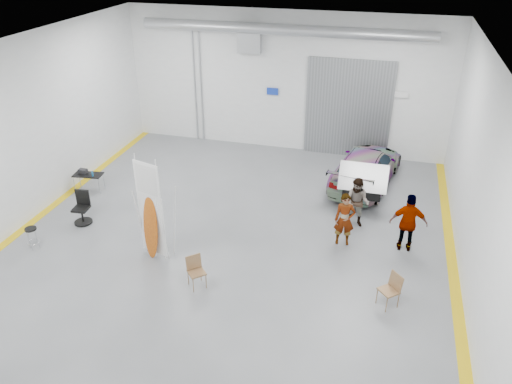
% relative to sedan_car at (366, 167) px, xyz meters
% --- Properties ---
extents(ground, '(16.00, 16.00, 0.00)m').
position_rel_sedan_car_xyz_m(ground, '(-3.88, -5.35, -0.71)').
color(ground, slate).
rests_on(ground, ground).
extents(room_shell, '(14.02, 16.18, 6.01)m').
position_rel_sedan_car_xyz_m(room_shell, '(-3.64, -3.13, 3.37)').
color(room_shell, silver).
rests_on(room_shell, ground).
extents(sedan_car, '(2.88, 5.19, 1.42)m').
position_rel_sedan_car_xyz_m(sedan_car, '(0.00, 0.00, 0.00)').
color(sedan_car, silver).
rests_on(sedan_car, ground).
extents(person_a, '(0.69, 0.51, 1.76)m').
position_rel_sedan_car_xyz_m(person_a, '(-0.34, -4.42, 0.17)').
color(person_a, brown).
rests_on(person_a, ground).
extents(person_b, '(0.98, 0.85, 1.72)m').
position_rel_sedan_car_xyz_m(person_b, '(-0.06, -3.19, 0.15)').
color(person_b, slate).
rests_on(person_b, ground).
extents(person_c, '(1.14, 0.51, 1.93)m').
position_rel_sedan_car_xyz_m(person_c, '(1.57, -4.25, 0.26)').
color(person_c, olive).
rests_on(person_c, ground).
extents(surfboard_display, '(0.92, 0.44, 3.34)m').
position_rel_sedan_car_xyz_m(surfboard_display, '(-5.75, -6.66, 0.64)').
color(surfboard_display, white).
rests_on(surfboard_display, ground).
extents(folding_chair_near, '(0.61, 0.69, 0.93)m').
position_rel_sedan_car_xyz_m(folding_chair_near, '(-4.02, -7.66, -0.42)').
color(folding_chair_near, brown).
rests_on(folding_chair_near, ground).
extents(folding_chair_far, '(0.63, 0.73, 0.96)m').
position_rel_sedan_car_xyz_m(folding_chair_far, '(1.14, -7.07, -0.41)').
color(folding_chair_far, brown).
rests_on(folding_chair_far, ground).
extents(shop_stool, '(0.37, 0.37, 0.73)m').
position_rel_sedan_car_xyz_m(shop_stool, '(-9.65, -7.26, -0.35)').
color(shop_stool, black).
rests_on(shop_stool, ground).
extents(work_table, '(1.14, 0.67, 0.88)m').
position_rel_sedan_car_xyz_m(work_table, '(-10.13, -3.36, -0.03)').
color(work_table, '#9B9DA3').
rests_on(work_table, ground).
extents(office_chair, '(0.61, 0.61, 1.14)m').
position_rel_sedan_car_xyz_m(office_chair, '(-9.00, -5.47, -0.21)').
color(office_chair, black).
rests_on(office_chair, ground).
extents(trunk_lid, '(1.66, 1.01, 0.04)m').
position_rel_sedan_car_xyz_m(trunk_lid, '(0.00, -2.20, 0.73)').
color(trunk_lid, silver).
rests_on(trunk_lid, sedan_car).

